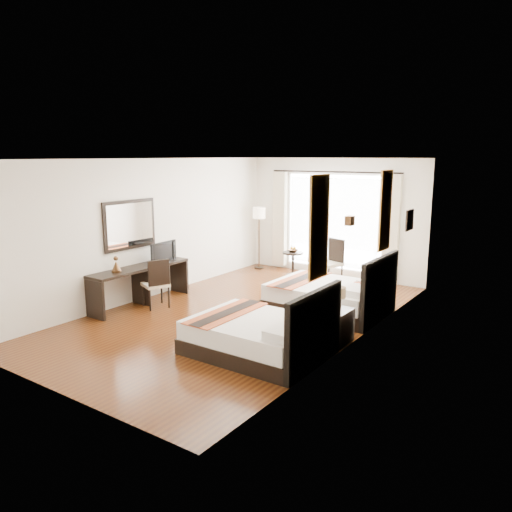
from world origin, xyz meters
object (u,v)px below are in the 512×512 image
Objects in this scene: television at (161,252)px; fruit_bowl at (293,251)px; floor_lamp at (259,217)px; window_chair at (330,271)px; table_lamp at (339,294)px; desk_chair at (156,292)px; bed_near at (261,335)px; vase at (332,309)px; bed_far at (331,296)px; side_table at (293,264)px; nightstand at (335,326)px; console_desk at (141,285)px.

television is 3.03× the size of fruit_bowl.
floor_lamp reaches higher than fruit_bowl.
fruit_bowl is at bearing -24.20° from television.
floor_lamp is 2.50m from window_chair.
desk_chair is at bearing -173.28° from table_lamp.
bed_near is 3.60m from television.
desk_chair is (-3.59, -0.42, -0.45)m from table_lamp.
desk_chair reaches higher than vase.
floor_lamp is (-3.20, 4.63, 1.04)m from bed_near.
fruit_bowl is at bearing 130.05° from table_lamp.
desk_chair is 3.82m from fruit_bowl.
television is at bearing -161.18° from bed_far.
table_lamp is 0.22× the size of floor_lamp.
vase is at bearing -51.83° from side_table.
table_lamp is 4.30m from side_table.
vase reaches higher than nightstand.
bed_far is 2.90m from side_table.
nightstand is 0.57× the size of desk_chair.
fruit_bowl is at bearing 128.21° from vase.
vase is 0.08× the size of floor_lamp.
vase is at bearing -86.90° from table_lamp.
floor_lamp is (-3.88, 3.69, 0.76)m from vase.
side_table is at bearing -85.04° from window_chair.
nightstand is at bearing 57.14° from bed_near.
window_chair is (-0.97, 4.17, 0.03)m from bed_near.
bed_far is 4.01m from floor_lamp.
window_chair is at bearing 116.96° from vase.
table_lamp is at bearing 6.48° from console_desk.
desk_chair is (0.39, 0.03, -0.09)m from console_desk.
television is at bearing 158.88° from bed_near.
side_table is at bearing -79.59° from desk_chair.
side_table is (0.84, 3.69, -0.00)m from desk_chair.
console_desk is 4.17m from window_chair.
bed_far is at bearing -127.24° from desk_chair.
console_desk is 3.07× the size of television.
desk_chair reaches higher than nightstand.
window_chair is (2.35, 3.44, -0.06)m from console_desk.
vase is (0.01, -0.24, -0.18)m from table_lamp.
television is (0.02, 0.55, 0.58)m from console_desk.
nightstand is 0.52× the size of window_chair.
floor_lamp reaches higher than television.
bed_near reaches higher than console_desk.
fruit_bowl reaches higher than vase.
floor_lamp is at bearing 171.44° from fruit_bowl.
television is at bearing 87.92° from console_desk.
desk_chair is 3.94m from window_chair.
television reaches higher than table_lamp.
side_table is at bearing 129.00° from nightstand.
floor_lamp is 2.71× the size of side_table.
side_table is at bearing 134.61° from bed_far.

